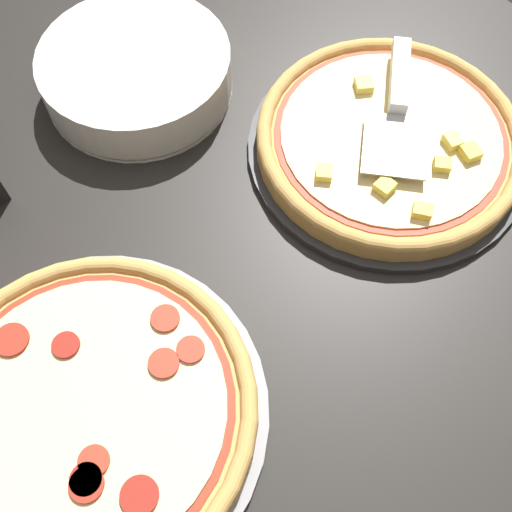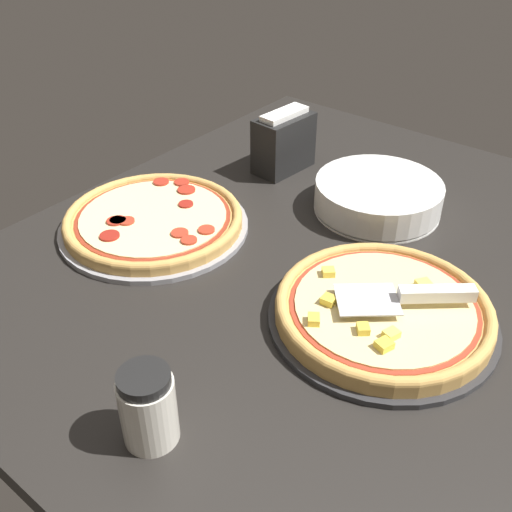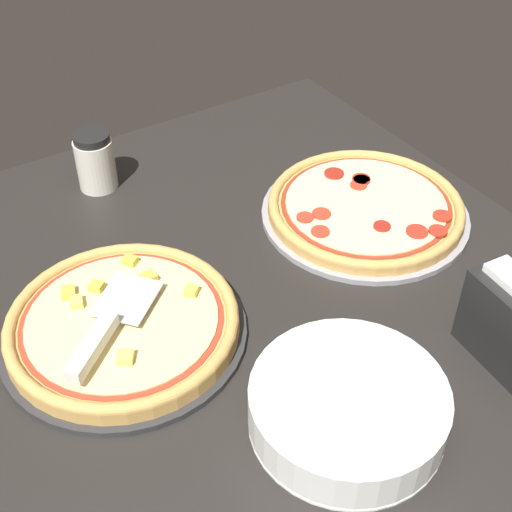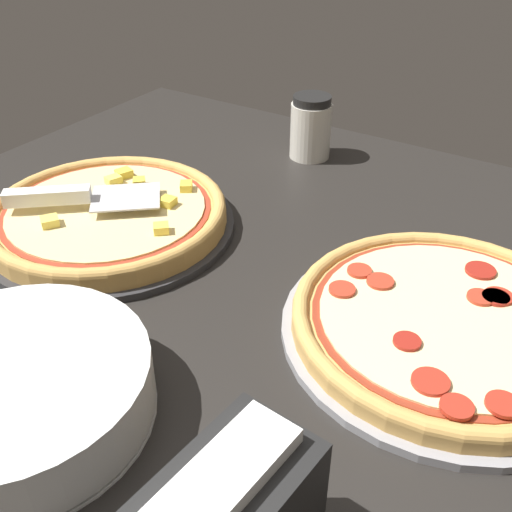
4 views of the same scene
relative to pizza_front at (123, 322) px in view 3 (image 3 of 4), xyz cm
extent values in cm
cube|color=black|center=(9.04, 17.50, -4.44)|extent=(121.92, 104.67, 3.60)
cylinder|color=#2D2D30|center=(0.02, -0.01, -2.14)|extent=(35.42, 35.42, 1.00)
cylinder|color=tan|center=(0.02, -0.01, -0.57)|extent=(33.29, 33.29, 2.13)
torus|color=tan|center=(0.02, -0.01, 0.50)|extent=(33.29, 33.29, 1.85)
cylinder|color=#A33823|center=(0.02, -0.01, 0.57)|extent=(28.94, 28.94, 0.15)
cylinder|color=beige|center=(0.02, -0.01, 0.70)|extent=(27.30, 27.30, 0.40)
cube|color=yellow|center=(-7.43, -0.66, 1.46)|extent=(2.63, 2.61, 1.12)
cube|color=yellow|center=(-10.20, 6.00, 1.46)|extent=(2.77, 2.66, 1.12)
cube|color=#F9E05B|center=(7.52, -2.82, 1.46)|extent=(3.05, 3.03, 1.12)
cube|color=#F4D64C|center=(0.90, 10.71, 1.46)|extent=(2.70, 2.71, 1.12)
cube|color=yellow|center=(-5.09, 6.75, 1.46)|extent=(2.19, 2.25, 1.12)
cube|color=#F9E05B|center=(-5.91, -4.35, 1.46)|extent=(2.60, 2.34, 1.12)
cube|color=yellow|center=(-8.46, -4.62, 1.46)|extent=(2.73, 2.61, 1.12)
cylinder|color=#939399|center=(-3.54, 47.25, -2.14)|extent=(36.04, 36.04, 1.00)
cylinder|color=tan|center=(-3.54, 47.25, -0.85)|extent=(33.88, 33.88, 1.57)
torus|color=tan|center=(-3.54, 47.25, -0.07)|extent=(33.88, 33.88, 1.81)
cylinder|color=maroon|center=(-3.54, 47.25, 0.01)|extent=(29.45, 29.45, 0.15)
cylinder|color=beige|center=(-3.54, 47.25, 0.13)|extent=(27.78, 27.78, 0.40)
cylinder|color=maroon|center=(3.17, 45.13, 0.53)|extent=(2.88, 2.88, 0.40)
cylinder|color=maroon|center=(-13.50, 47.89, 0.53)|extent=(3.59, 3.59, 0.40)
cylinder|color=#B73823|center=(-5.60, 35.81, 0.53)|extent=(2.94, 2.94, 0.40)
cylinder|color=maroon|center=(-9.13, 50.80, 0.53)|extent=(3.06, 3.06, 0.40)
cylinder|color=#B73823|center=(-4.97, 38.74, 0.53)|extent=(3.19, 3.19, 0.40)
cylinder|color=#AD2D1E|center=(8.62, 52.07, 0.53)|extent=(3.10, 3.10, 0.40)
cylinder|color=#B73823|center=(-8.24, 49.34, 0.53)|extent=(2.99, 2.99, 0.40)
cylinder|color=#B73823|center=(-1.16, 35.70, 0.53)|extent=(3.08, 3.08, 0.40)
cylinder|color=#AD2D1E|center=(6.46, 55.49, 0.53)|extent=(3.24, 3.24, 0.40)
cylinder|color=#AD2D1E|center=(-9.55, 51.01, 0.53)|extent=(3.27, 3.27, 0.40)
cylinder|color=#AD2D1E|center=(7.32, 49.05, 0.53)|extent=(3.65, 3.65, 0.40)
cube|color=silver|center=(-2.05, 1.88, 2.14)|extent=(11.86, 12.05, 0.24)
cube|color=white|center=(4.74, -6.07, 3.02)|extent=(9.19, 10.23, 2.00)
cylinder|color=white|center=(29.31, 17.62, -2.29)|extent=(25.10, 25.10, 0.70)
cylinder|color=white|center=(29.31, 17.62, -1.59)|extent=(25.10, 25.10, 0.70)
cylinder|color=white|center=(29.31, 17.62, -0.89)|extent=(25.10, 25.10, 0.70)
cylinder|color=white|center=(29.31, 17.62, -0.19)|extent=(25.10, 25.10, 0.70)
cylinder|color=white|center=(29.31, 17.62, 0.51)|extent=(25.10, 25.10, 0.70)
cylinder|color=white|center=(29.31, 17.62, 1.21)|extent=(25.10, 25.10, 0.70)
cylinder|color=white|center=(29.31, 17.62, 1.91)|extent=(25.10, 25.10, 0.70)
cylinder|color=white|center=(29.31, 17.62, 2.61)|extent=(25.10, 25.10, 0.70)
cylinder|color=white|center=(29.31, 17.62, 3.31)|extent=(25.10, 25.10, 0.70)
cylinder|color=silver|center=(-37.26, 11.85, 2.11)|extent=(7.03, 7.03, 9.49)
cylinder|color=black|center=(-37.26, 11.85, 7.56)|extent=(6.47, 6.47, 1.40)
camera|label=1|loc=(-25.31, 44.12, 58.70)|focal=42.00mm
camera|label=2|loc=(-66.89, -28.80, 59.39)|focal=42.00mm
camera|label=3|loc=(70.10, -22.11, 72.83)|focal=50.00mm
camera|label=4|loc=(49.85, 57.05, 41.64)|focal=42.00mm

